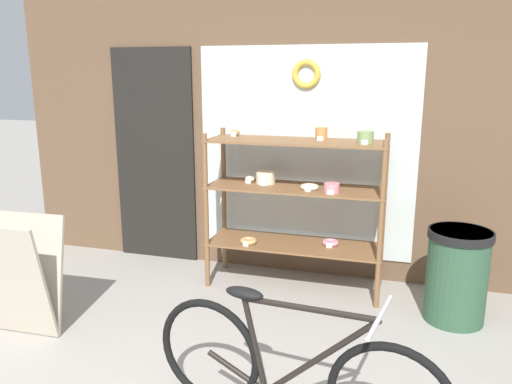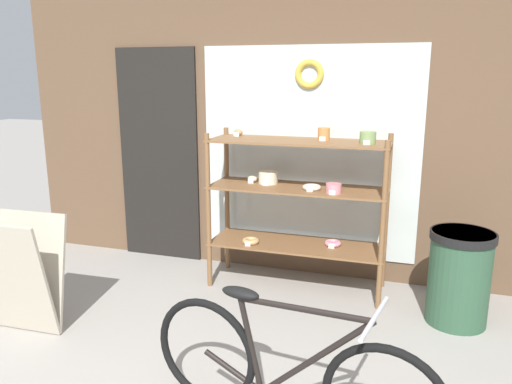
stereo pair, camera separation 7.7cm
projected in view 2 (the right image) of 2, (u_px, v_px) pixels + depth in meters
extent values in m
cube|color=brown|center=(289.00, 82.00, 4.48)|extent=(5.40, 0.08, 3.56)
cube|color=silver|center=(308.00, 153.00, 4.52)|extent=(1.98, 0.02, 1.90)
cube|color=black|center=(159.00, 156.00, 4.98)|extent=(0.84, 0.03, 2.10)
torus|color=gold|center=(309.00, 74.00, 4.34)|extent=(0.26, 0.06, 0.26)
cylinder|color=brown|center=(208.00, 212.00, 4.32)|extent=(0.04, 0.04, 1.37)
cylinder|color=brown|center=(383.00, 228.00, 3.89)|extent=(0.04, 0.04, 1.37)
cylinder|color=brown|center=(227.00, 200.00, 4.74)|extent=(0.04, 0.04, 1.37)
cylinder|color=brown|center=(386.00, 213.00, 4.31)|extent=(0.04, 0.04, 1.37)
cube|color=brown|center=(296.00, 245.00, 4.38)|extent=(1.52, 0.50, 0.02)
cube|color=brown|center=(298.00, 188.00, 4.27)|extent=(1.52, 0.50, 0.02)
cube|color=brown|center=(299.00, 141.00, 4.17)|extent=(1.52, 0.50, 0.02)
torus|color=pink|center=(333.00, 243.00, 4.33)|extent=(0.14, 0.14, 0.04)
cube|color=white|center=(331.00, 246.00, 4.26)|extent=(0.05, 0.00, 0.04)
cylinder|color=#7A995B|center=(368.00, 138.00, 3.97)|extent=(0.13, 0.13, 0.10)
cube|color=white|center=(367.00, 143.00, 3.91)|extent=(0.05, 0.00, 0.04)
ellipsoid|color=beige|center=(252.00, 179.00, 4.45)|extent=(0.09, 0.07, 0.06)
cube|color=white|center=(251.00, 181.00, 4.40)|extent=(0.05, 0.00, 0.04)
cylinder|color=#C67F42|center=(324.00, 134.00, 4.18)|extent=(0.10, 0.10, 0.10)
cube|color=white|center=(322.00, 139.00, 4.13)|extent=(0.05, 0.00, 0.04)
ellipsoid|color=#AD7F4C|center=(238.00, 133.00, 4.47)|extent=(0.08, 0.07, 0.06)
cube|color=white|center=(236.00, 134.00, 4.43)|extent=(0.05, 0.00, 0.04)
torus|color=beige|center=(312.00, 187.00, 4.17)|extent=(0.16, 0.16, 0.04)
cube|color=white|center=(310.00, 190.00, 4.09)|extent=(0.05, 0.00, 0.04)
cylinder|color=beige|center=(268.00, 177.00, 4.39)|extent=(0.17, 0.17, 0.11)
cube|color=white|center=(265.00, 184.00, 4.32)|extent=(0.05, 0.00, 0.04)
cylinder|color=pink|center=(334.00, 188.00, 4.05)|extent=(0.13, 0.13, 0.08)
cube|color=white|center=(332.00, 193.00, 3.99)|extent=(0.05, 0.00, 0.04)
torus|color=tan|center=(251.00, 241.00, 4.39)|extent=(0.15, 0.15, 0.04)
cube|color=white|center=(248.00, 244.00, 4.31)|extent=(0.05, 0.00, 0.04)
torus|color=black|center=(206.00, 351.00, 2.83)|extent=(0.64, 0.15, 0.64)
cylinder|color=black|center=(314.00, 360.00, 2.51)|extent=(0.60, 0.14, 0.59)
cylinder|color=black|center=(303.00, 309.00, 2.47)|extent=(0.71, 0.16, 0.07)
cylinder|color=black|center=(251.00, 346.00, 2.67)|extent=(0.16, 0.06, 0.53)
cylinder|color=black|center=(233.00, 371.00, 2.77)|extent=(0.37, 0.10, 0.17)
ellipsoid|color=black|center=(240.00, 293.00, 2.63)|extent=(0.23, 0.13, 0.06)
cylinder|color=#B2B2B7|center=(375.00, 318.00, 2.30)|extent=(0.10, 0.46, 0.02)
cube|color=#B2A893|center=(13.00, 280.00, 3.52)|extent=(0.57, 0.22, 0.86)
cube|color=#B2A893|center=(31.00, 270.00, 3.69)|extent=(0.57, 0.22, 0.86)
cylinder|color=#2D5138|center=(459.00, 278.00, 3.75)|extent=(0.45, 0.45, 0.72)
cylinder|color=black|center=(463.00, 236.00, 3.67)|extent=(0.47, 0.47, 0.06)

